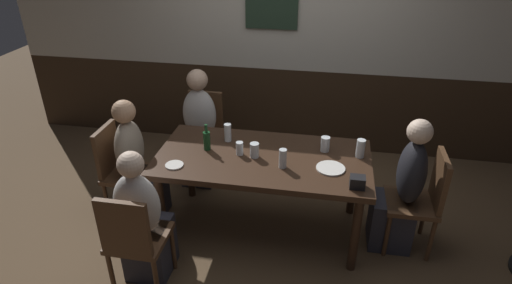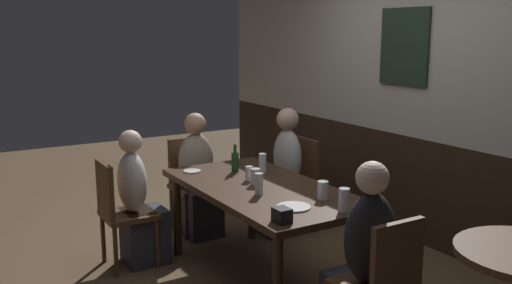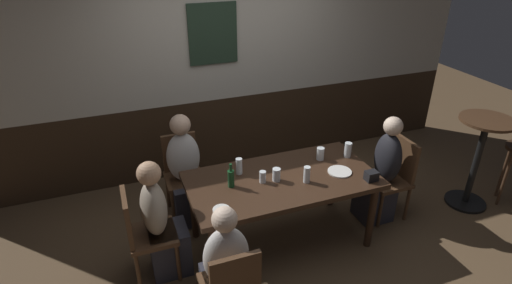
{
  "view_description": "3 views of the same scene",
  "coord_description": "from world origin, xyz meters",
  "views": [
    {
      "loc": [
        0.48,
        -2.98,
        2.5
      ],
      "look_at": [
        -0.05,
        -0.03,
        0.89
      ],
      "focal_mm": 29.83,
      "sensor_mm": 36.0,
      "label": 1
    },
    {
      "loc": [
        3.45,
        -2.13,
        1.89
      ],
      "look_at": [
        -0.1,
        0.01,
        1.06
      ],
      "focal_mm": 39.28,
      "sensor_mm": 36.0,
      "label": 2
    },
    {
      "loc": [
        -1.36,
        -2.9,
        2.77
      ],
      "look_at": [
        -0.23,
        0.09,
        1.11
      ],
      "focal_mm": 28.58,
      "sensor_mm": 36.0,
      "label": 3
    }
  ],
  "objects": [
    {
      "name": "condiment_caddy",
      "position": [
        0.75,
        -0.32,
        0.79
      ],
      "size": [
        0.11,
        0.09,
        0.09
      ],
      "primitive_type": "cube",
      "color": "black",
      "rests_on": "dining_table"
    },
    {
      "name": "beer_glass_tall",
      "position": [
        -0.35,
        0.22,
        0.81
      ],
      "size": [
        0.06,
        0.06,
        0.16
      ],
      "color": "silver",
      "rests_on": "dining_table"
    },
    {
      "name": "plate_white_large",
      "position": [
        0.55,
        -0.1,
        0.75
      ],
      "size": [
        0.23,
        0.23,
        0.01
      ],
      "primitive_type": "cylinder",
      "color": "white",
      "rests_on": "dining_table"
    },
    {
      "name": "person_left_near",
      "position": [
        -0.77,
        -0.7,
        0.47
      ],
      "size": [
        0.34,
        0.37,
        1.12
      ],
      "color": "#2D2D38",
      "rests_on": "ground_plane"
    },
    {
      "name": "beer_glass_half",
      "position": [
        -0.07,
        -0.02,
        0.8
      ],
      "size": [
        0.07,
        0.07,
        0.12
      ],
      "color": "silver",
      "rests_on": "dining_table"
    },
    {
      "name": "chair_head_west",
      "position": [
        -1.29,
        0.0,
        0.5
      ],
      "size": [
        0.4,
        0.4,
        0.88
      ],
      "color": "#513521",
      "rests_on": "ground_plane"
    },
    {
      "name": "chair_left_far",
      "position": [
        -0.77,
        0.87,
        0.5
      ],
      "size": [
        0.4,
        0.4,
        0.88
      ],
      "color": "#513521",
      "rests_on": "ground_plane"
    },
    {
      "name": "pint_glass_amber",
      "position": [
        0.18,
        -0.14,
        0.81
      ],
      "size": [
        0.06,
        0.06,
        0.16
      ],
      "color": "silver",
      "rests_on": "dining_table"
    },
    {
      "name": "tumbler_water",
      "position": [
        -0.2,
        0.0,
        0.79
      ],
      "size": [
        0.06,
        0.06,
        0.11
      ],
      "color": "silver",
      "rests_on": "dining_table"
    },
    {
      "name": "wall_back",
      "position": [
        -0.0,
        1.65,
        1.3
      ],
      "size": [
        6.4,
        0.13,
        2.6
      ],
      "color": "#332316",
      "rests_on": "ground_plane"
    },
    {
      "name": "dining_table",
      "position": [
        0.0,
        0.0,
        0.66
      ],
      "size": [
        1.76,
        0.9,
        0.74
      ],
      "color": "#382316",
      "rests_on": "ground_plane"
    },
    {
      "name": "person_head_west",
      "position": [
        -1.13,
        0.0,
        0.49
      ],
      "size": [
        0.37,
        0.34,
        1.15
      ],
      "color": "#2D2D38",
      "rests_on": "ground_plane"
    },
    {
      "name": "side_bar_table",
      "position": [
        2.24,
        -0.17,
        0.62
      ],
      "size": [
        0.56,
        0.56,
        1.05
      ],
      "color": "black",
      "rests_on": "ground_plane"
    },
    {
      "name": "person_head_east",
      "position": [
        1.13,
        0.0,
        0.49
      ],
      "size": [
        0.37,
        0.34,
        1.17
      ],
      "color": "#2D2D38",
      "rests_on": "ground_plane"
    },
    {
      "name": "chair_head_east",
      "position": [
        1.29,
        0.0,
        0.5
      ],
      "size": [
        0.4,
        0.4,
        0.88
      ],
      "color": "#513521",
      "rests_on": "ground_plane"
    },
    {
      "name": "pint_glass_pale",
      "position": [
        0.5,
        0.19,
        0.8
      ],
      "size": [
        0.08,
        0.08,
        0.13
      ],
      "color": "silver",
      "rests_on": "dining_table"
    },
    {
      "name": "plate_white_small",
      "position": [
        -0.67,
        -0.27,
        0.75
      ],
      "size": [
        0.14,
        0.14,
        0.01
      ],
      "primitive_type": "cylinder",
      "color": "white",
      "rests_on": "dining_table"
    },
    {
      "name": "ground_plane",
      "position": [
        0.0,
        0.0,
        0.0
      ],
      "size": [
        12.0,
        12.0,
        0.0
      ],
      "primitive_type": "plane",
      "color": "brown"
    },
    {
      "name": "highball_clear",
      "position": [
        0.78,
        0.14,
        0.81
      ],
      "size": [
        0.07,
        0.07,
        0.15
      ],
      "color": "silver",
      "rests_on": "dining_table"
    },
    {
      "name": "person_left_far",
      "position": [
        -0.77,
        0.7,
        0.51
      ],
      "size": [
        0.34,
        0.37,
        1.19
      ],
      "color": "#2D2D38",
      "rests_on": "ground_plane"
    },
    {
      "name": "beer_bottle_green",
      "position": [
        -0.48,
        0.03,
        0.83
      ],
      "size": [
        0.06,
        0.06,
        0.23
      ],
      "color": "#194723",
      "rests_on": "dining_table"
    }
  ]
}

